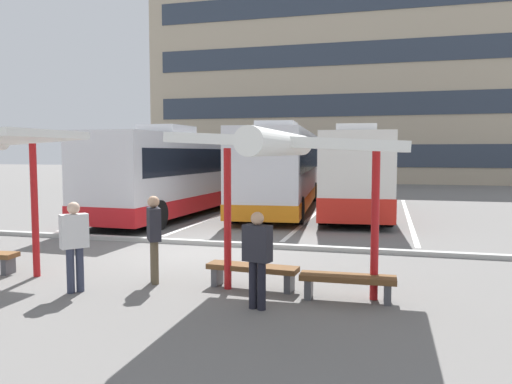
{
  "coord_description": "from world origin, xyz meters",
  "views": [
    {
      "loc": [
        4.77,
        -11.87,
        2.57
      ],
      "look_at": [
        0.83,
        3.06,
        1.34
      ],
      "focal_mm": 34.99,
      "sensor_mm": 36.0,
      "label": 1
    }
  ],
  "objects_px": {
    "coach_bus_0": "(185,173)",
    "coach_bus_1": "(281,169)",
    "waiting_passenger_0": "(257,254)",
    "waiting_passenger_2": "(154,233)",
    "bench_1": "(252,271)",
    "waiting_shelter_1": "(296,147)",
    "bench_2": "(347,282)",
    "coach_bus_2": "(355,174)",
    "waiting_passenger_1": "(74,240)"
  },
  "relations": [
    {
      "from": "coach_bus_0",
      "to": "coach_bus_1",
      "type": "relative_size",
      "value": 1.06
    },
    {
      "from": "waiting_passenger_0",
      "to": "waiting_passenger_2",
      "type": "relative_size",
      "value": 0.93
    },
    {
      "from": "bench_1",
      "to": "waiting_shelter_1",
      "type": "bearing_deg",
      "value": -25.34
    },
    {
      "from": "coach_bus_0",
      "to": "bench_2",
      "type": "relative_size",
      "value": 7.62
    },
    {
      "from": "coach_bus_2",
      "to": "coach_bus_1",
      "type": "bearing_deg",
      "value": 172.94
    },
    {
      "from": "bench_2",
      "to": "waiting_passenger_0",
      "type": "distance_m",
      "value": 1.74
    },
    {
      "from": "bench_1",
      "to": "waiting_passenger_0",
      "type": "distance_m",
      "value": 1.38
    },
    {
      "from": "coach_bus_2",
      "to": "waiting_shelter_1",
      "type": "height_order",
      "value": "coach_bus_2"
    },
    {
      "from": "coach_bus_0",
      "to": "coach_bus_1",
      "type": "height_order",
      "value": "coach_bus_1"
    },
    {
      "from": "coach_bus_1",
      "to": "waiting_passenger_0",
      "type": "bearing_deg",
      "value": -79.65
    },
    {
      "from": "coach_bus_1",
      "to": "waiting_passenger_1",
      "type": "height_order",
      "value": "coach_bus_1"
    },
    {
      "from": "waiting_passenger_0",
      "to": "waiting_passenger_1",
      "type": "relative_size",
      "value": 0.96
    },
    {
      "from": "waiting_passenger_0",
      "to": "waiting_passenger_2",
      "type": "distance_m",
      "value": 2.6
    },
    {
      "from": "coach_bus_0",
      "to": "bench_1",
      "type": "bearing_deg",
      "value": -61.29
    },
    {
      "from": "bench_2",
      "to": "waiting_passenger_0",
      "type": "xyz_separation_m",
      "value": [
        -1.39,
        -0.85,
        0.59
      ]
    },
    {
      "from": "coach_bus_2",
      "to": "waiting_passenger_2",
      "type": "relative_size",
      "value": 6.05
    },
    {
      "from": "waiting_shelter_1",
      "to": "waiting_passenger_0",
      "type": "relative_size",
      "value": 3.12
    },
    {
      "from": "waiting_passenger_2",
      "to": "coach_bus_0",
      "type": "bearing_deg",
      "value": 109.85
    },
    {
      "from": "bench_2",
      "to": "coach_bus_2",
      "type": "bearing_deg",
      "value": 93.07
    },
    {
      "from": "coach_bus_1",
      "to": "bench_2",
      "type": "height_order",
      "value": "coach_bus_1"
    },
    {
      "from": "waiting_passenger_1",
      "to": "coach_bus_0",
      "type": "bearing_deg",
      "value": 103.35
    },
    {
      "from": "coach_bus_1",
      "to": "waiting_shelter_1",
      "type": "xyz_separation_m",
      "value": [
        3.04,
        -13.17,
        0.84
      ]
    },
    {
      "from": "coach_bus_0",
      "to": "waiting_passenger_0",
      "type": "bearing_deg",
      "value": -62.2
    },
    {
      "from": "coach_bus_0",
      "to": "bench_1",
      "type": "relative_size",
      "value": 7.1
    },
    {
      "from": "waiting_shelter_1",
      "to": "bench_2",
      "type": "height_order",
      "value": "waiting_shelter_1"
    },
    {
      "from": "waiting_shelter_1",
      "to": "waiting_passenger_2",
      "type": "bearing_deg",
      "value": 173.92
    },
    {
      "from": "bench_2",
      "to": "waiting_passenger_2",
      "type": "height_order",
      "value": "waiting_passenger_2"
    },
    {
      "from": "bench_2",
      "to": "waiting_passenger_1",
      "type": "xyz_separation_m",
      "value": [
        -4.88,
        -0.75,
        0.63
      ]
    },
    {
      "from": "coach_bus_0",
      "to": "coach_bus_2",
      "type": "distance_m",
      "value": 7.19
    },
    {
      "from": "waiting_passenger_0",
      "to": "waiting_passenger_1",
      "type": "distance_m",
      "value": 3.49
    },
    {
      "from": "waiting_passenger_1",
      "to": "waiting_passenger_2",
      "type": "bearing_deg",
      "value": 40.69
    },
    {
      "from": "bench_1",
      "to": "waiting_passenger_1",
      "type": "distance_m",
      "value": 3.33
    },
    {
      "from": "waiting_shelter_1",
      "to": "waiting_passenger_1",
      "type": "bearing_deg",
      "value": -170.65
    },
    {
      "from": "bench_2",
      "to": "waiting_passenger_2",
      "type": "bearing_deg",
      "value": 176.81
    },
    {
      "from": "waiting_shelter_1",
      "to": "waiting_passenger_2",
      "type": "relative_size",
      "value": 2.9
    },
    {
      "from": "coach_bus_1",
      "to": "bench_2",
      "type": "bearing_deg",
      "value": -73.24
    },
    {
      "from": "waiting_shelter_1",
      "to": "bench_2",
      "type": "bearing_deg",
      "value": 6.03
    },
    {
      "from": "coach_bus_0",
      "to": "waiting_passenger_1",
      "type": "distance_m",
      "value": 12.19
    },
    {
      "from": "coach_bus_0",
      "to": "waiting_shelter_1",
      "type": "xyz_separation_m",
      "value": [
        6.79,
        -11.19,
        0.96
      ]
    },
    {
      "from": "coach_bus_2",
      "to": "bench_1",
      "type": "bearing_deg",
      "value": -95.19
    },
    {
      "from": "bench_2",
      "to": "bench_1",
      "type": "bearing_deg",
      "value": 169.58
    },
    {
      "from": "coach_bus_0",
      "to": "bench_2",
      "type": "distance_m",
      "value": 13.57
    },
    {
      "from": "waiting_shelter_1",
      "to": "waiting_passenger_1",
      "type": "xyz_separation_m",
      "value": [
        -3.98,
        -0.66,
        -1.7
      ]
    },
    {
      "from": "coach_bus_2",
      "to": "waiting_shelter_1",
      "type": "xyz_separation_m",
      "value": [
        -0.22,
        -12.76,
        0.98
      ]
    },
    {
      "from": "coach_bus_0",
      "to": "waiting_passenger_1",
      "type": "relative_size",
      "value": 7.54
    },
    {
      "from": "coach_bus_1",
      "to": "coach_bus_0",
      "type": "bearing_deg",
      "value": -152.15
    },
    {
      "from": "waiting_shelter_1",
      "to": "bench_1",
      "type": "distance_m",
      "value": 2.53
    },
    {
      "from": "waiting_shelter_1",
      "to": "bench_1",
      "type": "bearing_deg",
      "value": 154.66
    },
    {
      "from": "coach_bus_2",
      "to": "bench_2",
      "type": "height_order",
      "value": "coach_bus_2"
    },
    {
      "from": "coach_bus_0",
      "to": "waiting_passenger_2",
      "type": "relative_size",
      "value": 7.31
    }
  ]
}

